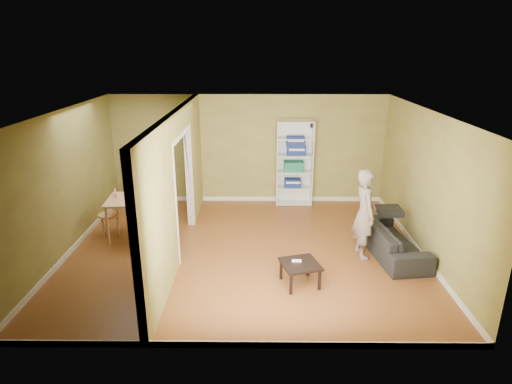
% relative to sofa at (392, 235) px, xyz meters
% --- Properties ---
extents(room_shell, '(6.50, 6.50, 6.50)m').
position_rel_sofa_xyz_m(room_shell, '(-2.70, 0.08, 0.94)').
color(room_shell, brown).
rests_on(room_shell, ground).
extents(partition, '(0.22, 5.50, 2.60)m').
position_rel_sofa_xyz_m(partition, '(-3.90, 0.08, 0.94)').
color(partition, olive).
rests_on(partition, ground).
extents(wall_speaker, '(0.10, 0.10, 0.10)m').
position_rel_sofa_xyz_m(wall_speaker, '(-1.20, 2.77, 1.54)').
color(wall_speaker, black).
rests_on(wall_speaker, room_shell).
extents(sofa, '(1.99, 1.05, 0.73)m').
position_rel_sofa_xyz_m(sofa, '(0.00, 0.00, 0.00)').
color(sofa, '#313134').
rests_on(sofa, ground).
extents(person, '(0.76, 0.63, 1.93)m').
position_rel_sofa_xyz_m(person, '(-0.56, -0.08, 0.60)').
color(person, slate).
rests_on(person, ground).
extents(bookshelf, '(0.85, 0.37, 2.03)m').
position_rel_sofa_xyz_m(bookshelf, '(-1.61, 2.69, 0.65)').
color(bookshelf, white).
rests_on(bookshelf, ground).
extents(paper_box_navy_a, '(0.39, 0.25, 0.20)m').
position_rel_sofa_xyz_m(paper_box_navy_a, '(-1.63, 2.64, 0.16)').
color(paper_box_navy_a, navy).
rests_on(paper_box_navy_a, bookshelf).
extents(paper_box_teal, '(0.46, 0.30, 0.24)m').
position_rel_sofa_xyz_m(paper_box_teal, '(-1.62, 2.64, 0.58)').
color(paper_box_teal, '#146C63').
rests_on(paper_box_teal, bookshelf).
extents(paper_box_navy_b, '(0.43, 0.28, 0.22)m').
position_rel_sofa_xyz_m(paper_box_navy_b, '(-1.57, 2.64, 0.97)').
color(paper_box_navy_b, navy).
rests_on(paper_box_navy_b, bookshelf).
extents(paper_box_navy_c, '(0.42, 0.27, 0.21)m').
position_rel_sofa_xyz_m(paper_box_navy_c, '(-1.60, 2.64, 1.18)').
color(paper_box_navy_c, navy).
rests_on(paper_box_navy_c, bookshelf).
extents(coffee_table, '(0.57, 0.57, 0.38)m').
position_rel_sofa_xyz_m(coffee_table, '(-1.78, -1.10, -0.04)').
color(coffee_table, black).
rests_on(coffee_table, ground).
extents(game_controller, '(0.15, 0.04, 0.03)m').
position_rel_sofa_xyz_m(game_controller, '(-1.84, -1.06, 0.03)').
color(game_controller, white).
rests_on(game_controller, coffee_table).
extents(dining_table, '(1.30, 0.86, 0.81)m').
position_rel_sofa_xyz_m(dining_table, '(-4.78, 0.73, 0.37)').
color(dining_table, tan).
rests_on(dining_table, ground).
extents(chair_left, '(0.54, 0.54, 0.92)m').
position_rel_sofa_xyz_m(chair_left, '(-5.47, 0.79, 0.10)').
color(chair_left, tan).
rests_on(chair_left, ground).
extents(chair_near, '(0.47, 0.47, 0.92)m').
position_rel_sofa_xyz_m(chair_near, '(-4.66, 0.13, 0.10)').
color(chair_near, tan).
rests_on(chair_near, ground).
extents(chair_far, '(0.59, 0.59, 0.99)m').
position_rel_sofa_xyz_m(chair_far, '(-4.73, 1.33, 0.13)').
color(chair_far, tan).
rests_on(chair_far, ground).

